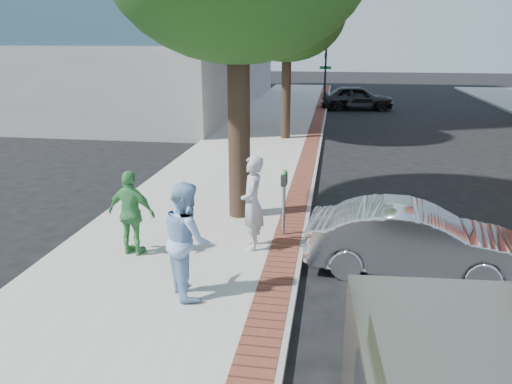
% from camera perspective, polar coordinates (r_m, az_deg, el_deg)
% --- Properties ---
extents(ground, '(120.00, 120.00, 0.00)m').
position_cam_1_polar(ground, '(10.56, -0.56, -6.98)').
color(ground, black).
rests_on(ground, ground).
extents(sidewalk, '(5.00, 60.00, 0.15)m').
position_cam_1_polar(sidewalk, '(18.27, -1.04, 3.74)').
color(sidewalk, '#9E9991').
rests_on(sidewalk, ground).
extents(brick_strip, '(0.60, 60.00, 0.01)m').
position_cam_1_polar(brick_strip, '(18.01, 5.88, 3.71)').
color(brick_strip, brown).
rests_on(brick_strip, sidewalk).
extents(curb, '(0.10, 60.00, 0.15)m').
position_cam_1_polar(curb, '(18.02, 6.99, 3.42)').
color(curb, gray).
rests_on(curb, ground).
extents(office_base, '(18.20, 22.20, 4.00)m').
position_cam_1_polar(office_base, '(34.80, -16.24, 12.70)').
color(office_base, gray).
rests_on(office_base, ground).
extents(signal_near, '(0.70, 0.15, 3.80)m').
position_cam_1_polar(signal_near, '(31.58, 7.92, 13.27)').
color(signal_near, black).
rests_on(signal_near, ground).
extents(tree_far, '(4.80, 4.80, 7.14)m').
position_cam_1_polar(tree_far, '(21.62, 3.62, 19.74)').
color(tree_far, black).
rests_on(tree_far, sidewalk).
extents(parking_meter, '(0.12, 0.32, 1.47)m').
position_cam_1_polar(parking_meter, '(10.78, 3.22, 0.34)').
color(parking_meter, gray).
rests_on(parking_meter, sidewalk).
extents(person_gray, '(0.56, 0.77, 1.95)m').
position_cam_1_polar(person_gray, '(10.11, -0.42, -1.28)').
color(person_gray, '#A7A7AC').
rests_on(person_gray, sidewalk).
extents(person_officer, '(1.14, 1.20, 1.97)m').
position_cam_1_polar(person_officer, '(8.39, -7.93, -5.34)').
color(person_officer, '#93BDE4').
rests_on(person_officer, sidewalk).
extents(person_green, '(1.06, 0.57, 1.72)m').
position_cam_1_polar(person_green, '(10.16, -14.02, -2.38)').
color(person_green, '#479C50').
rests_on(person_green, sidewalk).
extents(sedan_silver, '(4.14, 1.72, 1.33)m').
position_cam_1_polar(sedan_silver, '(9.94, 17.62, -5.27)').
color(sedan_silver, silver).
rests_on(sedan_silver, ground).
extents(bg_car, '(4.59, 2.18, 1.51)m').
position_cam_1_polar(bg_car, '(32.34, 11.46, 10.52)').
color(bg_car, black).
rests_on(bg_car, ground).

